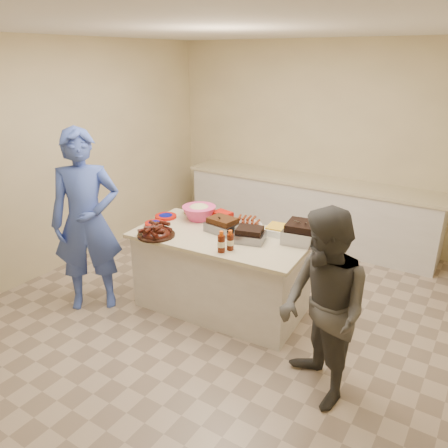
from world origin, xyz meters
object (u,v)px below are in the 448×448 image
Objects in this scene: bbq_bottle_a at (230,250)px; guest_gray at (315,393)px; bbq_bottle_b at (221,252)px; plastic_cup at (187,214)px; mustard_bottle at (215,226)px; island at (221,307)px; rib_platter at (156,236)px; roasting_pan at (301,242)px; coleslaw_bowl at (199,219)px; guest_blue at (96,303)px.

bbq_bottle_a is 1.39m from guest_gray.
plastic_cup is at bearing 143.62° from bbq_bottle_b.
bbq_bottle_b reaches higher than mustard_bottle.
guest_gray is at bearing -30.55° from island.
bbq_bottle_a is 1.09m from plastic_cup.
rib_platter is 0.24× the size of guest_gray.
island is 17.98× the size of plastic_cup.
island is at bearing -168.28° from roasting_pan.
island is 4.78× the size of coleslaw_bowl.
mustard_bottle reaches higher than guest_gray.
guest_blue is at bearing -137.46° from guest_gray.
bbq_bottle_b is at bearing -29.14° from guest_blue.
mustard_bottle is at bearing 58.54° from rib_platter.
mustard_bottle is at bearing 176.98° from roasting_pan.
guest_gray is (1.98, -0.98, -0.82)m from plastic_cup.
coleslaw_bowl is 0.24× the size of guest_gray.
guest_gray is at bearing -29.24° from mustard_bottle.
coleslaw_bowl is 3.76× the size of plastic_cup.
bbq_bottle_a is at bearing -140.85° from roasting_pan.
island is 0.93× the size of guest_blue.
bbq_bottle_b reaches higher than bbq_bottle_a.
guest_blue is at bearing -163.95° from bbq_bottle_a.
coleslaw_bowl is at bearing 82.31° from rib_platter.
rib_platter is 1.84× the size of bbq_bottle_b.
rib_platter is 0.75m from bbq_bottle_b.
bbq_bottle_a is (0.71, -0.50, 0.00)m from coleslaw_bowl.
island is 1.14m from roasting_pan.
mustard_bottle is at bearing 136.34° from bbq_bottle_a.
plastic_cup is 2.35m from guest_gray.
guest_blue is at bearing -128.73° from coleslaw_bowl.
mustard_bottle is at bearing -166.79° from guest_gray.
guest_blue is 2.48m from guest_gray.
bbq_bottle_b is at bearing -60.68° from island.
bbq_bottle_a is 0.12× the size of guest_gray.
roasting_pan reaches higher than guest_blue.
bbq_bottle_b is at bearing -139.00° from roasting_pan.
rib_platter is 0.20× the size of guest_blue.
bbq_bottle_b is (0.75, 0.03, 0.00)m from rib_platter.
bbq_bottle_a is (-0.47, -0.53, 0.00)m from roasting_pan.
plastic_cup is (-0.22, 0.07, 0.00)m from coleslaw_bowl.
guest_gray is (1.09, -0.32, -0.82)m from bbq_bottle_b.
coleslaw_bowl is 2.14m from guest_gray.
mustard_bottle is at bearing 132.89° from island.
plastic_cup reaches higher than island.
roasting_pan is at bearing 49.82° from bbq_bottle_b.
rib_platter is 0.64m from mustard_bottle.
bbq_bottle_a is at bearing -158.83° from guest_gray.
mustard_bottle is (-0.19, 0.18, 0.82)m from island.
coleslaw_bowl reaches higher than bbq_bottle_b.
bbq_bottle_b is (-0.52, -0.61, 0.00)m from roasting_pan.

